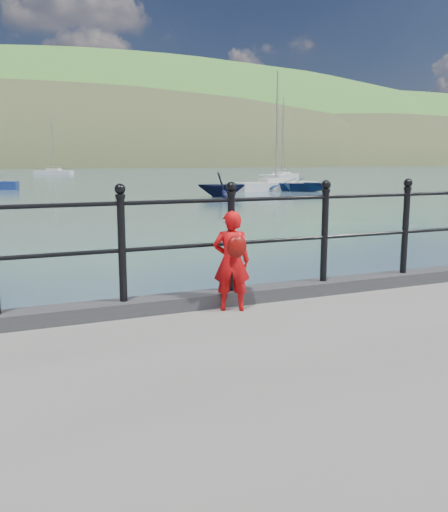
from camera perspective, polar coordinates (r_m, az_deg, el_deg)
name	(u,v)px	position (r m, az deg, el deg)	size (l,w,h in m)	color
ground	(177,391)	(6.32, -4.99, -13.99)	(600.00, 600.00, 0.00)	#2D4251
kerb	(180,302)	(5.82, -4.69, -4.86)	(60.00, 0.30, 0.15)	#28282B
railing	(179,233)	(5.67, -4.80, 2.46)	(18.11, 0.11, 1.20)	black
far_shore	(93,216)	(249.44, -13.65, 4.09)	(830.00, 200.00, 156.00)	#333A21
child	(232,260)	(5.66, 0.82, -0.46)	(0.45, 0.38, 1.06)	red
launch_blue	(299,184)	(44.99, 7.90, 7.48)	(3.81, 5.33, 1.10)	navy
launch_navy	(222,185)	(37.54, -0.26, 7.51)	(2.76, 3.20, 1.68)	black
sailboat_near	(276,186)	(45.68, 5.46, 7.30)	(7.35, 2.72, 9.75)	beige
sailboat_far	(282,177)	(69.46, 6.12, 8.26)	(6.84, 6.25, 10.29)	silver
sailboat_deep	(54,173)	(97.12, -17.49, 8.38)	(6.53, 4.95, 9.49)	silver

